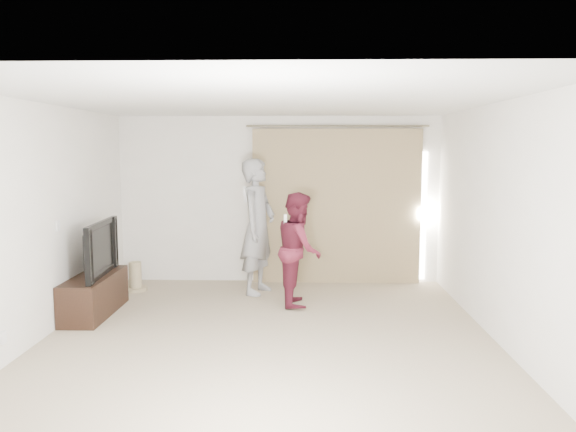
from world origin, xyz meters
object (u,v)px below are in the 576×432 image
Objects in this scene: person_man at (258,226)px; person_woman at (299,249)px; tv_console at (95,295)px; tv at (93,249)px.

person_man reaches higher than person_woman.
person_man is 0.87m from person_woman.
tv_console is 1.09× the size of tv.
tv is 0.61× the size of person_man.
tv is (0.00, 0.00, 0.60)m from tv_console.
tv_console is 0.60m from tv.
tv is at bearing -168.30° from person_woman.
tv_console is 0.67× the size of person_man.
person_man is at bearing -63.58° from tv.
tv_console is 2.70m from person_woman.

